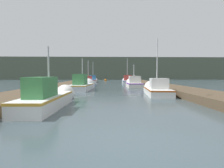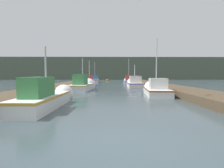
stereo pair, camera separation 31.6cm
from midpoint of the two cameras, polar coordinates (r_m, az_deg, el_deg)
ground_plane at (r=4.11m, az=4.69°, el=-19.56°), size 200.00×200.00×0.00m
dock_left at (r=20.55m, az=-16.09°, el=-0.82°), size 2.90×40.00×0.46m
dock_right at (r=20.75m, az=16.50°, el=-0.79°), size 2.90×40.00×0.46m
distant_shore_ridge at (r=64.24m, az=-0.45°, el=4.90°), size 120.00×16.00×7.29m
fishing_boat_0 at (r=9.18m, az=-19.40°, el=-4.04°), size 1.48×5.57×3.24m
fishing_boat_1 at (r=14.36m, az=14.66°, el=-1.76°), size 2.08×5.04×4.87m
fishing_boat_2 at (r=18.70m, az=-8.91°, el=-0.30°), size 2.16×6.08×3.80m
fishing_boat_3 at (r=22.82m, az=7.71°, el=0.16°), size 1.88×4.88×3.42m
fishing_boat_4 at (r=26.79m, az=-7.04°, el=0.54°), size 2.02×5.79×4.17m
fishing_boat_5 at (r=31.97m, az=5.73°, el=1.07°), size 2.12×6.40×5.03m
fishing_boat_6 at (r=36.54m, az=-5.37°, el=1.27°), size 1.59×5.07×4.64m
mooring_piling_0 at (r=31.67m, az=8.23°, el=1.45°), size 0.28×0.28×1.40m
mooring_piling_1 at (r=30.48m, az=8.53°, el=1.24°), size 0.27×0.27×1.24m
channel_buoy at (r=45.33m, az=-1.27°, el=1.29°), size 0.64×0.64×1.14m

